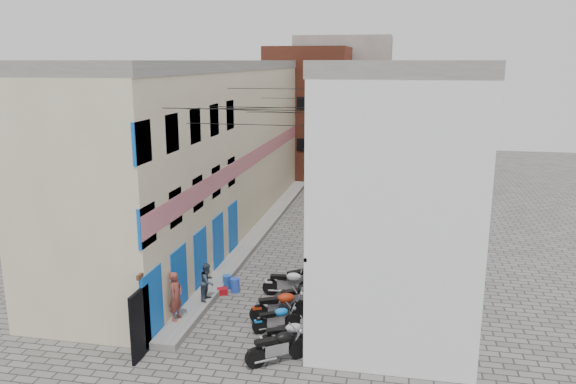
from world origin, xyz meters
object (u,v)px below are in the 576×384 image
Objects in this scene: water_jug_far at (227,282)px; motorcycle_d at (280,304)px; motorcycle_g at (304,275)px; water_jug_near at (235,285)px; motorcycle_c at (276,318)px; red_crate at (222,291)px; motorcycle_a at (277,345)px; person_b at (208,282)px; motorcycle_f at (288,282)px; motorcycle_e at (299,295)px; motorcycle_b at (287,335)px; person_a at (176,296)px.

motorcycle_d is at bearing -41.76° from water_jug_far.
motorcycle_g is 3.55× the size of water_jug_near.
red_crate is at bearing -163.46° from motorcycle_c.
person_b reaches higher than motorcycle_a.
motorcycle_c reaches higher than water_jug_far.
motorcycle_c is at bearing -49.10° from water_jug_far.
motorcycle_f is 2.65m from red_crate.
motorcycle_e is 3.59× the size of water_jug_far.
motorcycle_e is at bearing 24.67° from motorcycle_f.
water_jug_near is (-2.78, 1.06, -0.29)m from motorcycle_e.
motorcycle_g is at bearing 10.20° from water_jug_far.
motorcycle_e reaches higher than motorcycle_b.
motorcycle_e reaches higher than red_crate.
person_a is at bearing -127.03° from motorcycle_b.
motorcycle_d reaches higher than red_crate.
motorcycle_f reaches higher than motorcycle_c.
person_b reaches higher than motorcycle_f.
red_crate is at bearing -179.35° from motorcycle_a.
motorcycle_e is 1.15× the size of person_a.
person_b is 2.58× the size of water_jug_far.
red_crate is at bearing -143.02° from water_jug_near.
water_jug_far is at bearing -166.63° from motorcycle_b.
red_crate is at bearing -162.40° from motorcycle_b.
motorcycle_b is at bearing -6.72° from motorcycle_d.
red_crate is (0.70, 2.88, -0.99)m from person_a.
red_crate is at bearing -7.80° from person_a.
water_jug_near is (1.13, 3.20, -0.83)m from person_a.
motorcycle_a is 4.33m from person_a.
motorcycle_c is at bearing -44.88° from motorcycle_g.
motorcycle_a is 1.20× the size of person_a.
motorcycle_a reaches higher than motorcycle_c.
motorcycle_a is 1.06× the size of motorcycle_b.
motorcycle_d is 1.06× the size of motorcycle_g.
person_a reaches higher than person_b.
motorcycle_e is at bearing -55.36° from person_a.
motorcycle_c is 0.99× the size of person_a.
motorcycle_c is at bearing -50.90° from motorcycle_e.
motorcycle_a is 3.61× the size of water_jug_near.
person_a is 1.21× the size of person_b.
motorcycle_g is at bearing 143.81° from motorcycle_f.
motorcycle_f reaches higher than red_crate.
person_b is at bearing -100.23° from red_crate.
motorcycle_b is 0.90× the size of motorcycle_d.
motorcycle_a reaches higher than water_jug_near.
person_a reaches higher than motorcycle_c.
motorcycle_e reaches higher than water_jug_near.
person_a reaches higher than motorcycle_g.
motorcycle_a is 0.79m from motorcycle_b.
person_a is (-3.91, -2.14, 0.54)m from motorcycle_e.
red_crate is (0.00, -0.62, -0.15)m from water_jug_far.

